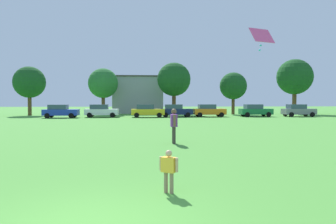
{
  "coord_description": "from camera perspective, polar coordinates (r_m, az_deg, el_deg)",
  "views": [
    {
      "loc": [
        0.96,
        -5.27,
        2.18
      ],
      "look_at": [
        2.03,
        8.27,
        1.69
      ],
      "focal_mm": 33.55,
      "sensor_mm": 36.0,
      "label": 1
    }
  ],
  "objects": [
    {
      "name": "ground_plane",
      "position": [
        35.35,
        -6.06,
        -1.48
      ],
      "size": [
        160.0,
        160.0,
        0.0
      ],
      "primitive_type": "plane",
      "color": "#4C9338"
    },
    {
      "name": "child_kite_flyer",
      "position": [
        7.49,
        0.13,
        -10.07
      ],
      "size": [
        0.43,
        0.33,
        1.02
      ],
      "rotation": [
        0.0,
        0.0,
        -0.54
      ],
      "color": "#8C7259",
      "rests_on": "ground"
    },
    {
      "name": "adult_bystander",
      "position": [
        15.9,
        1.07,
        -1.99
      ],
      "size": [
        0.33,
        0.84,
        1.77
      ],
      "rotation": [
        0.0,
        0.0,
        4.7
      ],
      "color": "#3F3833",
      "rests_on": "ground"
    },
    {
      "name": "kite",
      "position": [
        15.88,
        16.66,
        12.98
      ],
      "size": [
        1.27,
        0.89,
        1.11
      ],
      "color": "#F24C8C"
    },
    {
      "name": "parked_car_blue_0",
      "position": [
        41.97,
        -18.97,
        0.15
      ],
      "size": [
        4.3,
        2.02,
        1.68
      ],
      "color": "#1E38AD",
      "rests_on": "ground"
    },
    {
      "name": "parked_car_white_1",
      "position": [
        42.12,
        -12.04,
        0.22
      ],
      "size": [
        4.3,
        2.02,
        1.68
      ],
      "color": "white",
      "rests_on": "ground"
    },
    {
      "name": "parked_car_yellow_2",
      "position": [
        41.21,
        -3.79,
        0.23
      ],
      "size": [
        4.3,
        2.02,
        1.68
      ],
      "color": "yellow",
      "rests_on": "ground"
    },
    {
      "name": "parked_car_navy_3",
      "position": [
        41.89,
        1.37,
        0.26
      ],
      "size": [
        4.3,
        2.02,
        1.68
      ],
      "color": "#141E4C",
      "rests_on": "ground"
    },
    {
      "name": "parked_car_orange_4",
      "position": [
        42.8,
        7.42,
        0.28
      ],
      "size": [
        4.3,
        2.02,
        1.68
      ],
      "color": "orange",
      "rests_on": "ground"
    },
    {
      "name": "parked_car_green_5",
      "position": [
        44.35,
        15.54,
        0.28
      ],
      "size": [
        4.3,
        2.02,
        1.68
      ],
      "color": "#196B38",
      "rests_on": "ground"
    },
    {
      "name": "parked_car_gray_6",
      "position": [
        46.51,
        22.55,
        0.28
      ],
      "size": [
        4.3,
        2.02,
        1.68
      ],
      "color": "slate",
      "rests_on": "ground"
    },
    {
      "name": "tree_far_left",
      "position": [
        50.82,
        -23.88,
        4.94
      ],
      "size": [
        4.64,
        4.64,
        7.24
      ],
      "color": "brown",
      "rests_on": "ground"
    },
    {
      "name": "tree_left",
      "position": [
        49.98,
        -11.71,
        5.11
      ],
      "size": [
        4.63,
        4.63,
        7.21
      ],
      "color": "brown",
      "rests_on": "ground"
    },
    {
      "name": "tree_center_left",
      "position": [
        48.82,
        1.09,
        5.91
      ],
      "size": [
        5.18,
        5.18,
        8.07
      ],
      "color": "brown",
      "rests_on": "ground"
    },
    {
      "name": "tree_center_right",
      "position": [
        50.94,
        11.77,
        4.64
      ],
      "size": [
        4.28,
        4.28,
        6.66
      ],
      "color": "brown",
      "rests_on": "ground"
    },
    {
      "name": "tree_right",
      "position": [
        55.15,
        22.02,
        5.91
      ],
      "size": [
        5.72,
        5.72,
        8.91
      ],
      "color": "brown",
      "rests_on": "ground"
    },
    {
      "name": "house_left",
      "position": [
        55.77,
        -5.45,
        3.12
      ],
      "size": [
        8.76,
        7.79,
        6.4
      ],
      "color": "#9999A3",
      "rests_on": "ground"
    }
  ]
}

